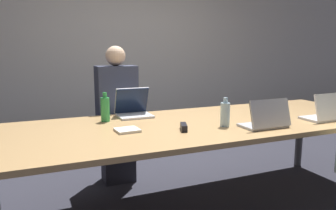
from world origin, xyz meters
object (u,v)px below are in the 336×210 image
person_far_midleft (117,117)px  stapler (184,127)px  laptop_near_midright (266,119)px  bottle_near_midright (225,114)px  laptop_far_midleft (133,108)px  laptop_near_right (326,113)px  bottle_far_midleft (105,109)px

person_far_midleft → stapler: size_ratio=9.05×
laptop_near_midright → bottle_near_midright: size_ratio=1.54×
bottle_near_midright → stapler: (-0.36, 0.01, -0.08)m
person_far_midleft → laptop_near_midright: bearing=-53.6°
laptop_far_midleft → stapler: size_ratio=2.00×
stapler → laptop_far_midleft: bearing=126.9°
laptop_near_right → person_far_midleft: (-1.56, 1.20, -0.15)m
laptop_near_right → bottle_far_midleft: 1.92m
bottle_far_midleft → bottle_near_midright: bearing=-33.5°
laptop_near_midright → laptop_far_midleft: (-0.83, 0.86, 0.01)m
person_far_midleft → laptop_near_right: bearing=-37.7°
laptop_near_right → bottle_far_midleft: size_ratio=1.29×
laptop_near_right → stapler: laptop_near_right is taller
stapler → laptop_near_right: bearing=12.8°
laptop_far_midleft → laptop_near_midright: bearing=-45.7°
laptop_near_right → laptop_near_midright: size_ratio=0.90×
laptop_near_midright → stapler: bearing=-16.5°
laptop_near_right → person_far_midleft: size_ratio=0.23×
laptop_near_right → stapler: size_ratio=2.10×
laptop_near_midright → bottle_far_midleft: bottle_far_midleft is taller
laptop_far_midleft → stapler: 0.70m
laptop_near_midright → person_far_midleft: 1.52m
laptop_near_midright → stapler: size_ratio=2.33×
laptop_far_midleft → bottle_far_midleft: bearing=-157.1°
person_far_midleft → bottle_far_midleft: size_ratio=5.57×
laptop_near_midright → bottle_far_midleft: (-1.12, 0.73, 0.04)m
laptop_near_right → stapler: bearing=-7.5°
laptop_far_midleft → stapler: bearing=-73.4°
laptop_near_right → bottle_far_midleft: (-1.78, 0.72, 0.04)m
laptop_near_midright → bottle_near_midright: bottle_near_midright is taller
bottle_far_midleft → person_far_midleft: bearing=65.2°
laptop_far_midleft → bottle_far_midleft: (-0.29, -0.12, 0.03)m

